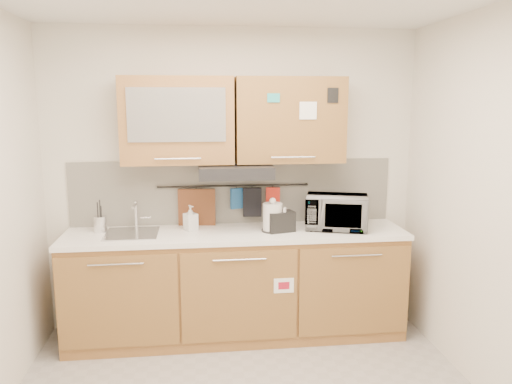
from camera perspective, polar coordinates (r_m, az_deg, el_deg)
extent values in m
plane|color=silver|center=(4.38, -2.63, 1.34)|extent=(3.20, 0.00, 3.20)
plane|color=silver|center=(3.47, 26.84, -2.19)|extent=(0.00, 3.00, 3.00)
cube|color=#A7723B|center=(4.31, -2.24, -10.66)|extent=(2.80, 0.60, 0.88)
cube|color=black|center=(4.47, -2.21, -15.33)|extent=(2.80, 0.54, 0.10)
cube|color=brown|center=(4.05, -15.47, -12.03)|extent=(0.91, 0.02, 0.74)
cylinder|color=silver|center=(3.92, -15.75, -7.97)|extent=(0.41, 0.01, 0.01)
cube|color=brown|center=(4.01, -1.89, -11.85)|extent=(0.91, 0.02, 0.74)
cylinder|color=silver|center=(3.88, -1.88, -7.75)|extent=(0.41, 0.01, 0.01)
cube|color=brown|center=(4.19, 11.19, -11.07)|extent=(0.91, 0.02, 0.74)
cylinder|color=silver|center=(4.06, 11.46, -7.12)|extent=(0.41, 0.01, 0.01)
cube|color=white|center=(4.16, -2.28, -4.78)|extent=(2.82, 0.62, 0.04)
cube|color=silver|center=(4.38, -2.61, 0.02)|extent=(2.80, 0.02, 0.56)
cube|color=#A7723B|center=(4.14, -8.94, 8.08)|extent=(0.90, 0.35, 0.70)
cube|color=silver|center=(3.96, -9.06, 8.70)|extent=(0.76, 0.02, 0.42)
cube|color=brown|center=(4.21, 3.80, 8.22)|extent=(0.90, 0.35, 0.70)
cube|color=white|center=(4.05, 5.98, 9.24)|extent=(0.14, 0.00, 0.14)
cube|color=black|center=(4.11, -2.40, 2.45)|extent=(0.60, 0.46, 0.10)
cube|color=silver|center=(4.19, -14.01, -4.77)|extent=(0.42, 0.40, 0.03)
cylinder|color=silver|center=(4.31, -13.55, -2.61)|extent=(0.03, 0.03, 0.24)
cylinder|color=silver|center=(4.21, -13.74, -1.53)|extent=(0.02, 0.18, 0.02)
cylinder|color=black|center=(4.33, -2.58, 0.71)|extent=(1.30, 0.02, 0.02)
cylinder|color=silver|center=(4.31, -17.35, -3.51)|extent=(0.14, 0.14, 0.13)
cylinder|color=black|center=(4.31, -17.60, -2.74)|extent=(0.01, 0.01, 0.25)
cylinder|color=black|center=(4.29, -17.24, -2.98)|extent=(0.01, 0.01, 0.22)
cylinder|color=black|center=(4.31, -17.36, -2.60)|extent=(0.01, 0.01, 0.27)
cylinder|color=black|center=(4.29, -17.59, -3.17)|extent=(0.01, 0.01, 0.20)
cylinder|color=silver|center=(4.13, 1.90, -2.91)|extent=(0.21, 0.21, 0.24)
sphere|color=silver|center=(4.10, 1.92, -1.01)|extent=(0.05, 0.05, 0.05)
cube|color=silver|center=(4.10, 3.29, -2.85)|extent=(0.03, 0.04, 0.15)
cylinder|color=black|center=(4.16, 1.89, -4.40)|extent=(0.18, 0.18, 0.01)
cube|color=black|center=(4.13, 2.81, -3.38)|extent=(0.25, 0.19, 0.17)
cube|color=black|center=(4.10, 2.31, -2.39)|extent=(0.09, 0.11, 0.01)
cube|color=black|center=(4.13, 3.33, -2.30)|extent=(0.09, 0.11, 0.01)
imported|color=#999999|center=(4.27, 9.19, -2.29)|extent=(0.59, 0.47, 0.28)
imported|color=#999999|center=(4.20, -7.49, -2.95)|extent=(0.13, 0.13, 0.21)
cube|color=brown|center=(4.35, -6.78, -2.24)|extent=(0.32, 0.05, 0.40)
cube|color=#205493|center=(4.34, -2.25, -0.74)|extent=(0.11, 0.06, 0.18)
cube|color=black|center=(4.36, -0.44, -1.17)|extent=(0.16, 0.05, 0.25)
cube|color=red|center=(4.37, 1.95, -0.46)|extent=(0.12, 0.04, 0.15)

